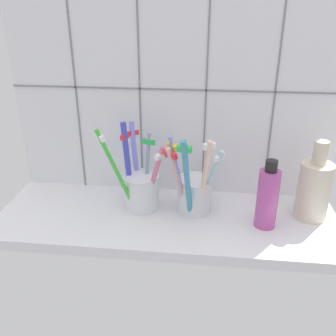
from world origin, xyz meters
The scene contains 6 objects.
counter_slab centered at (0.00, 0.00, 1.00)cm, with size 64.00×22.00×2.00cm, color silver.
tile_wall_back centered at (0.00, 12.00, 22.50)cm, with size 64.00×2.20×45.00cm.
toothbrush_cup_left centered at (-5.34, 3.03, 6.52)cm, with size 11.86×11.90×17.85cm.
toothbrush_cup_right centered at (5.03, 2.36, 6.48)cm, with size 10.69×11.49×16.99cm.
ceramic_vase centered at (26.76, 3.02, 7.89)cm, with size 5.90×5.90×15.05cm.
soap_bottle centered at (17.97, -1.06, 7.71)cm, with size 3.77×3.77×12.75cm.
Camera 1 is at (7.07, -59.65, 39.26)cm, focal length 39.78 mm.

